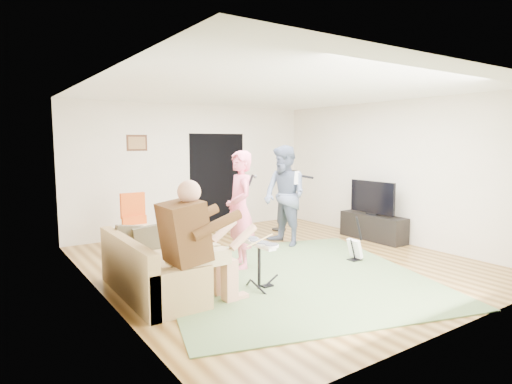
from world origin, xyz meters
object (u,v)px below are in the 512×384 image
sofa (146,275)px  guitarist (285,196)px  singer (240,210)px  guitar_spare (355,248)px  drum_kit (259,268)px  television (372,197)px  dining_chair (137,232)px  tv_cabinet (373,227)px  torchiere_lamp (279,177)px

sofa → guitarist: (3.06, 1.09, 0.68)m
singer → sofa: bearing=-63.0°
sofa → guitar_spare: 3.36m
drum_kit → singer: bearing=71.6°
drum_kit → television: size_ratio=0.64×
singer → dining_chair: size_ratio=1.72×
dining_chair → television: 4.48m
tv_cabinet → sofa: bearing=-174.5°
torchiere_lamp → dining_chair: torchiere_lamp is taller
sofa → drum_kit: size_ratio=2.81×
sofa → tv_cabinet: size_ratio=1.33×
guitarist → dining_chair: bearing=-114.0°
television → sofa: bearing=-174.5°
guitar_spare → television: bearing=31.9°
drum_kit → guitar_spare: bearing=6.6°
sofa → drum_kit: 1.44m
sofa → tv_cabinet: (4.78, 0.46, -0.00)m
drum_kit → television: television is taller
dining_chair → television: television is taller
guitarist → guitar_spare: size_ratio=2.55×
dining_chair → tv_cabinet: dining_chair is taller
sofa → drum_kit: sofa is taller
guitar_spare → dining_chair: bearing=138.4°
drum_kit → dining_chair: dining_chair is taller
sofa → dining_chair: dining_chair is taller
guitar_spare → singer: bearing=156.3°
drum_kit → guitarist: (1.78, 1.74, 0.64)m
singer → guitarist: size_ratio=0.96×
tv_cabinet → television: 0.60m
singer → guitar_spare: (1.73, -0.76, -0.69)m
torchiere_lamp → guitar_spare: bearing=-99.9°
guitar_spare → torchiere_lamp: size_ratio=0.43×
singer → guitar_spare: bearing=81.3°
sofa → singer: singer is taller
sofa → guitarist: size_ratio=1.00×
sofa → drum_kit: bearing=-26.9°
dining_chair → torchiere_lamp: bearing=3.3°
singer → guitarist: bearing=132.2°
guitarist → torchiere_lamp: bearing=144.0°
singer → dining_chair: 2.06m
drum_kit → singer: singer is taller
dining_chair → guitarist: bearing=-20.9°
torchiere_lamp → television: (0.93, -1.77, -0.32)m
tv_cabinet → torchiere_lamp: bearing=119.1°
singer → torchiere_lamp: size_ratio=1.05×
tv_cabinet → singer: bearing=-178.0°
guitarist → torchiere_lamp: guitarist is taller
drum_kit → torchiere_lamp: 3.92m
torchiere_lamp → tv_cabinet: size_ratio=1.22×
drum_kit → guitarist: size_ratio=0.36×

